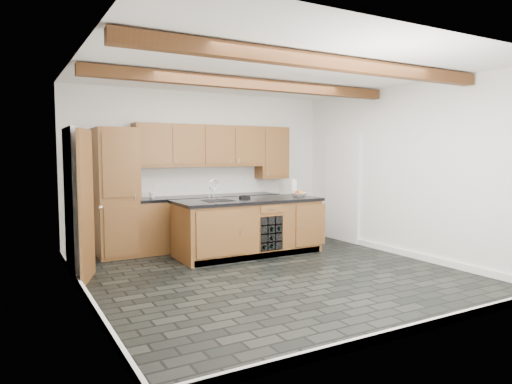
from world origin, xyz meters
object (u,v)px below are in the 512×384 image
Objects in this scene: island at (249,227)px; fruit_bowl at (299,194)px; kitchen_scale at (245,197)px; paper_towel at (294,187)px.

fruit_bowl reaches higher than island.
kitchen_scale is 0.60× the size of paper_towel.
paper_towel reaches higher than island.
kitchen_scale is at bearing -170.83° from paper_towel.
kitchen_scale is at bearing 93.68° from island.
fruit_bowl is at bearing -108.89° from paper_towel.
kitchen_scale is at bearing 172.18° from fruit_bowl.
paper_towel is (1.12, 0.18, 0.12)m from kitchen_scale.
paper_towel is (0.11, 0.32, 0.11)m from fruit_bowl.
island is 9.25× the size of fruit_bowl.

